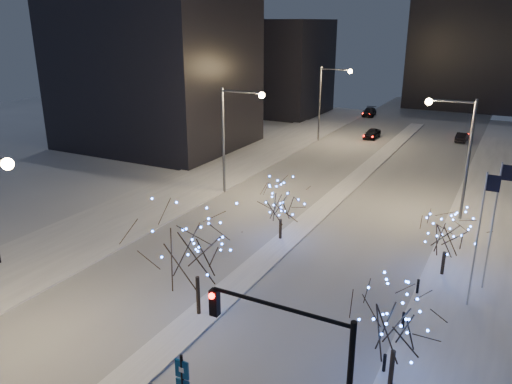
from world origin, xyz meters
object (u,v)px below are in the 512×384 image
Objects in this scene: street_lamp_w_far at (327,94)px; car_near at (372,134)px; car_mid at (462,137)px; holiday_tree_plaza_far at (447,233)px; holiday_tree_median_near at (196,244)px; wayfinding_sign at (183,384)px; traffic_signal_east at (304,368)px; street_lamp_w_mid at (233,127)px; street_lamp_east at (458,143)px; holiday_tree_plaza_near at (396,323)px; holiday_tree_median_far at (281,202)px; car_far at (369,112)px.

car_near is at bearing 42.70° from street_lamp_w_far.
holiday_tree_plaza_far is at bearing 97.22° from car_mid.
wayfinding_sign is at bearing -59.94° from holiday_tree_median_near.
holiday_tree_plaza_far reaches higher than car_near.
traffic_signal_east is (17.88, -51.00, -1.74)m from street_lamp_w_far.
traffic_signal_east is (17.88, -26.00, -1.74)m from street_lamp_w_mid.
street_lamp_east is 30.68m from car_near.
holiday_tree_median_near is at bearing 83.95° from car_mid.
street_lamp_w_far is at bearing 90.00° from street_lamp_w_mid.
holiday_tree_plaza_near is 1.10× the size of holiday_tree_plaza_far.
holiday_tree_plaza_far is (0.46, 11.99, -0.33)m from holiday_tree_plaza_near.
street_lamp_east is 31.31m from car_mid.
holiday_tree_plaza_near is 1.42× the size of wayfinding_sign.
holiday_tree_median_near is 1.48× the size of holiday_tree_plaza_far.
holiday_tree_median_far reaches higher than car_mid.
street_lamp_east is (19.02, 3.00, -0.05)m from street_lamp_w_mid.
street_lamp_east is 48.31m from car_far.
car_mid is 0.86× the size of holiday_tree_plaza_far.
car_near is 18.02m from car_far.
street_lamp_east reaches higher than holiday_tree_plaza_far.
street_lamp_w_far reaches higher than wayfinding_sign.
car_mid is 0.85× the size of holiday_tree_median_far.
traffic_signal_east is 2.02× the size of wayfinding_sign.
holiday_tree_plaza_near reaches higher than wayfinding_sign.
car_near is 1.19× the size of wayfinding_sign.
traffic_signal_east is 1.43× the size of car_far.
holiday_tree_plaza_near reaches higher than holiday_tree_plaza_far.
car_far is (-5.22, 17.25, 0.01)m from car_near.
street_lamp_w_mid reaches higher than car_near.
car_mid is (16.61, 33.67, -5.87)m from street_lamp_w_mid.
car_mid is 0.78× the size of car_far.
car_mid is at bearing 20.84° from car_near.
street_lamp_w_far is at bearing 109.32° from traffic_signal_east.
car_far reaches higher than car_near.
street_lamp_w_far is 2.89× the size of wayfinding_sign.
car_mid is at bearing 81.52° from holiday_tree_median_near.
car_mid is at bearing 78.80° from holiday_tree_median_far.
holiday_tree_plaza_near is at bearing 95.65° from car_mid.
car_mid is 21.35m from car_far.
wayfinding_sign is at bearing 179.95° from traffic_signal_east.
street_lamp_w_far is at bearing -96.52° from car_far.
car_far is at bearing 108.83° from car_near.
holiday_tree_plaza_near is at bearing -47.51° from holiday_tree_median_far.
street_lamp_w_far is at bearing 104.52° from holiday_tree_median_far.
car_mid is at bearing 94.50° from street_lamp_east.
street_lamp_w_far is 2.24× the size of holiday_tree_plaza_far.
wayfinding_sign is (-6.79, -6.22, -1.22)m from holiday_tree_plaza_near.
street_lamp_w_mid reaches higher than holiday_tree_plaza_far.
street_lamp_east is 11.37m from holiday_tree_plaza_far.
street_lamp_w_far is at bearing -135.32° from car_near.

